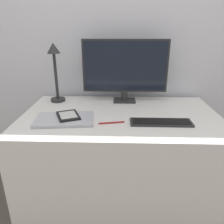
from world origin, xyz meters
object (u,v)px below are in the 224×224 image
(monitor, at_px, (125,69))
(ereader, at_px, (68,116))
(keyboard, at_px, (161,122))
(pen, at_px, (111,123))
(desk_lamp, at_px, (55,65))
(laptop, at_px, (64,119))

(monitor, bearing_deg, ereader, -134.12)
(keyboard, distance_m, pen, 0.27)
(ereader, height_order, desk_lamp, desk_lamp)
(monitor, xyz_separation_m, keyboard, (0.19, -0.38, -0.22))
(desk_lamp, xyz_separation_m, pen, (0.40, -0.38, -0.25))
(monitor, relative_size, laptop, 1.71)
(ereader, bearing_deg, monitor, 45.88)
(laptop, bearing_deg, desk_lamp, 110.20)
(monitor, bearing_deg, keyboard, -63.37)
(monitor, bearing_deg, laptop, -133.42)
(pen, bearing_deg, monitor, 78.66)
(laptop, relative_size, desk_lamp, 0.84)
(keyboard, distance_m, ereader, 0.52)
(keyboard, relative_size, pen, 2.35)
(desk_lamp, distance_m, pen, 0.60)
(monitor, relative_size, desk_lamp, 1.45)
(monitor, height_order, ereader, monitor)
(laptop, height_order, pen, laptop)
(ereader, height_order, pen, ereader)
(monitor, height_order, laptop, monitor)
(keyboard, relative_size, desk_lamp, 0.84)
(monitor, relative_size, keyboard, 1.73)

